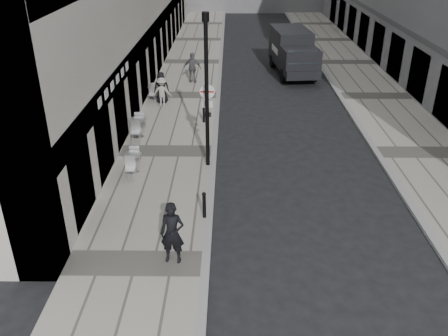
{
  "coord_description": "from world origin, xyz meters",
  "views": [
    {
      "loc": [
        0.66,
        -8.14,
        8.68
      ],
      "look_at": [
        0.49,
        6.21,
        1.4
      ],
      "focal_mm": 38.0,
      "sensor_mm": 36.0,
      "label": 1
    }
  ],
  "objects_px": {
    "lamppost": "(207,85)",
    "panel_van": "(293,50)",
    "cyclist": "(278,48)",
    "sign_post": "(208,112)",
    "walking_man": "(172,233)"
  },
  "relations": [
    {
      "from": "panel_van",
      "to": "cyclist",
      "type": "height_order",
      "value": "panel_van"
    },
    {
      "from": "panel_van",
      "to": "lamppost",
      "type": "bearing_deg",
      "value": -115.48
    },
    {
      "from": "walking_man",
      "to": "lamppost",
      "type": "distance_m",
      "value": 6.69
    },
    {
      "from": "walking_man",
      "to": "sign_post",
      "type": "distance_m",
      "value": 6.72
    },
    {
      "from": "sign_post",
      "to": "lamppost",
      "type": "bearing_deg",
      "value": -90.17
    },
    {
      "from": "walking_man",
      "to": "panel_van",
      "type": "relative_size",
      "value": 0.31
    },
    {
      "from": "cyclist",
      "to": "sign_post",
      "type": "bearing_deg",
      "value": -124.89
    },
    {
      "from": "walking_man",
      "to": "cyclist",
      "type": "bearing_deg",
      "value": 84.21
    },
    {
      "from": "sign_post",
      "to": "lamppost",
      "type": "xyz_separation_m",
      "value": [
        0.0,
        -0.37,
        1.18
      ]
    },
    {
      "from": "walking_man",
      "to": "cyclist",
      "type": "xyz_separation_m",
      "value": [
        5.18,
        24.6,
        -0.39
      ]
    },
    {
      "from": "lamppost",
      "to": "panel_van",
      "type": "xyz_separation_m",
      "value": [
        4.98,
        13.97,
        -1.87
      ]
    },
    {
      "from": "lamppost",
      "to": "panel_van",
      "type": "distance_m",
      "value": 14.95
    },
    {
      "from": "walking_man",
      "to": "sign_post",
      "type": "xyz_separation_m",
      "value": [
        0.72,
        6.58,
        1.2
      ]
    },
    {
      "from": "cyclist",
      "to": "walking_man",
      "type": "bearing_deg",
      "value": -122.88
    },
    {
      "from": "cyclist",
      "to": "lamppost",
      "type": "bearing_deg",
      "value": -124.62
    }
  ]
}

